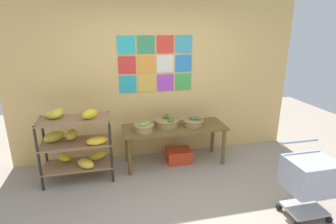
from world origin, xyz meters
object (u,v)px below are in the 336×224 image
(fruit_basket_back_left, at_px, (167,122))
(shopping_cart, at_px, (310,177))
(display_table, at_px, (175,131))
(fruit_basket_centre, at_px, (144,127))
(produce_crate_under_table, at_px, (178,155))
(fruit_basket_back_right, at_px, (193,122))
(banana_shelf_unit, at_px, (75,140))

(fruit_basket_back_left, relative_size, shopping_cart, 0.46)
(display_table, relative_size, fruit_basket_back_left, 4.09)
(display_table, relative_size, fruit_basket_centre, 5.38)
(fruit_basket_centre, height_order, produce_crate_under_table, fruit_basket_centre)
(fruit_basket_back_left, xyz_separation_m, fruit_basket_centre, (-0.40, -0.14, -0.01))
(shopping_cart, bearing_deg, fruit_basket_back_right, 106.07)
(banana_shelf_unit, distance_m, produce_crate_under_table, 1.67)
(fruit_basket_centre, relative_size, produce_crate_under_table, 0.76)
(fruit_basket_centre, height_order, shopping_cart, shopping_cart)
(display_table, distance_m, shopping_cart, 2.02)
(display_table, height_order, shopping_cart, shopping_cart)
(fruit_basket_back_left, xyz_separation_m, shopping_cart, (1.29, -1.67, -0.19))
(display_table, height_order, fruit_basket_back_left, fruit_basket_back_left)
(banana_shelf_unit, height_order, fruit_basket_back_right, banana_shelf_unit)
(banana_shelf_unit, distance_m, display_table, 1.52)
(fruit_basket_back_right, xyz_separation_m, produce_crate_under_table, (-0.22, 0.07, -0.61))
(banana_shelf_unit, height_order, shopping_cart, banana_shelf_unit)
(display_table, xyz_separation_m, fruit_basket_centre, (-0.51, -0.11, 0.15))
(fruit_basket_centre, bearing_deg, fruit_basket_back_right, 3.91)
(fruit_basket_centre, relative_size, fruit_basket_back_right, 0.94)
(display_table, distance_m, fruit_basket_back_left, 0.20)
(banana_shelf_unit, height_order, fruit_basket_back_left, banana_shelf_unit)
(banana_shelf_unit, xyz_separation_m, produce_crate_under_table, (1.59, 0.16, -0.50))
(fruit_basket_back_right, distance_m, shopping_cart, 1.82)
(produce_crate_under_table, bearing_deg, fruit_basket_back_left, 176.77)
(banana_shelf_unit, bearing_deg, fruit_basket_centre, 1.93)
(fruit_basket_centre, distance_m, shopping_cart, 2.29)
(fruit_basket_centre, xyz_separation_m, fruit_basket_back_right, (0.81, 0.06, 0.00))
(banana_shelf_unit, xyz_separation_m, shopping_cart, (2.69, -1.50, -0.08))
(display_table, relative_size, fruit_basket_back_right, 5.05)
(fruit_basket_centre, xyz_separation_m, produce_crate_under_table, (0.59, 0.13, -0.60))
(display_table, height_order, produce_crate_under_table, display_table)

